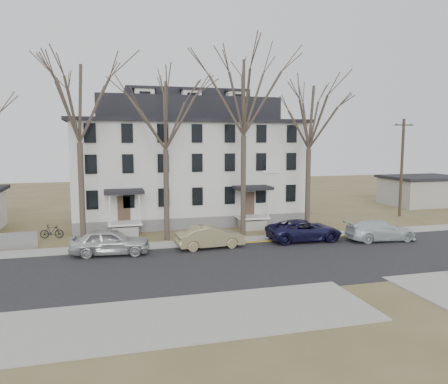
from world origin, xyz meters
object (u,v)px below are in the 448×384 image
object	(u,v)px
tree_mid_right	(310,113)
car_navy	(304,231)
tree_far_left	(78,98)
car_tan	(210,237)
tree_mid_left	(165,110)
tree_center	(244,92)
car_white	(380,231)
utility_pole_far	(402,166)
bicycle_right	(52,232)
car_silver	(110,242)
boarding_house	(186,162)
bicycle_left	(101,234)

from	to	relation	value
tree_mid_right	car_navy	world-z (taller)	tree_mid_right
tree_far_left	car_tan	bearing A→B (deg)	-21.80
tree_mid_left	tree_center	world-z (taller)	tree_center
tree_mid_right	car_white	distance (m)	10.63
tree_mid_left	utility_pole_far	size ratio (longest dim) A/B	1.34
tree_center	car_tan	size ratio (longest dim) A/B	3.13
car_navy	tree_far_left	bearing A→B (deg)	80.48
tree_center	tree_mid_right	size ratio (longest dim) A/B	1.15
car_tan	bicycle_right	xyz separation A→B (m)	(-10.92, 5.97, -0.25)
tree_mid_left	car_silver	distance (m)	10.29
boarding_house	bicycle_right	xyz separation A→B (m)	(-11.41, -5.59, -4.86)
tree_mid_right	bicycle_right	bearing A→B (deg)	172.67
bicycle_right	boarding_house	bearing A→B (deg)	-56.99
tree_mid_left	tree_mid_right	world-z (taller)	same
tree_mid_right	car_silver	size ratio (longest dim) A/B	2.53
tree_center	car_navy	bearing A→B (deg)	-39.45
tree_mid_left	utility_pole_far	bearing A→B (deg)	10.13
boarding_house	tree_far_left	bearing A→B (deg)	-137.82
tree_mid_left	car_navy	distance (m)	13.52
boarding_house	tree_mid_right	world-z (taller)	tree_mid_right
tree_far_left	tree_mid_left	xyz separation A→B (m)	(6.00, 0.00, -0.74)
car_tan	tree_far_left	bearing A→B (deg)	63.64
utility_pole_far	bicycle_left	bearing A→B (deg)	-173.83
car_tan	utility_pole_far	bearing A→B (deg)	-74.63
tree_mid_right	car_white	size ratio (longest dim) A/B	2.46
tree_far_left	utility_pole_far	size ratio (longest dim) A/B	1.44
tree_center	car_silver	world-z (taller)	tree_center
tree_far_left	car_white	distance (m)	23.76
utility_pole_far	car_white	bearing A→B (deg)	-133.37
tree_far_left	tree_center	distance (m)	12.02
tree_mid_left	tree_center	bearing A→B (deg)	0.00
car_white	bicycle_right	distance (m)	24.71
tree_mid_right	car_navy	xyz separation A→B (m)	(-1.74, -3.09, -8.83)
car_navy	car_white	xyz separation A→B (m)	(5.50, -1.43, -0.03)
boarding_house	tree_mid_right	size ratio (longest dim) A/B	1.63
tree_far_left	bicycle_right	xyz separation A→B (m)	(-2.41, 2.56, -9.82)
utility_pole_far	car_tan	bearing A→B (deg)	-160.07
tree_far_left	car_navy	size ratio (longest dim) A/B	2.46
boarding_house	tree_mid_right	bearing A→B (deg)	-43.81
bicycle_right	tree_mid_right	bearing A→B (deg)	-90.44
car_silver	car_white	size ratio (longest dim) A/B	0.97
tree_mid_left	car_tan	xyz separation A→B (m)	(2.52, -3.41, -8.83)
car_white	boarding_house	bearing A→B (deg)	49.10
car_silver	tree_center	bearing A→B (deg)	-64.52
tree_center	tree_mid_right	bearing A→B (deg)	0.00
tree_mid_left	bicycle_right	world-z (taller)	tree_mid_left
car_silver	car_white	distance (m)	19.45
boarding_house	car_navy	distance (m)	13.91
tree_mid_right	utility_pole_far	size ratio (longest dim) A/B	1.34
tree_far_left	car_silver	xyz separation A→B (m)	(1.83, -3.47, -9.49)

